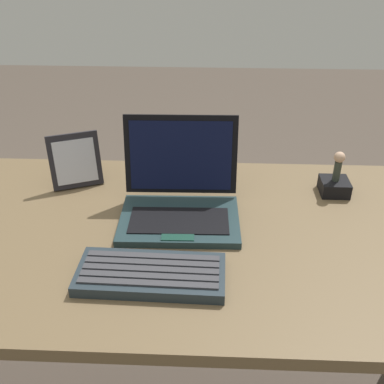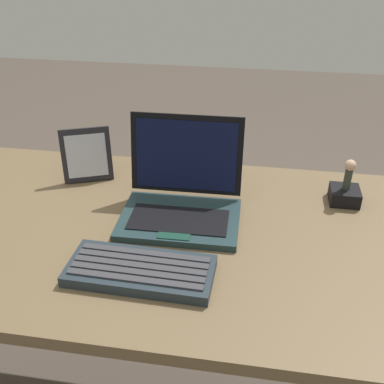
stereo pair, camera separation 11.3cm
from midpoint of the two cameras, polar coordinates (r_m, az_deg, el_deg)
The scene contains 6 objects.
desk at distance 1.20m, azimuth -3.49°, elevation -7.93°, with size 1.78×0.76×0.72m.
laptop_front at distance 1.18m, azimuth -4.24°, elevation -0.96°, with size 0.31×0.26×0.24m.
external_keyboard at distance 1.01m, azimuth -8.35°, elevation -10.14°, with size 0.32×0.15×0.03m.
photo_frame at distance 1.36m, azimuth -16.62°, elevation 3.64°, with size 0.15×0.09×0.16m.
figurine_stand at distance 1.34m, azimuth 14.97°, elevation 0.59°, with size 0.08×0.08×0.04m, color black.
figurine at distance 1.31m, azimuth 15.39°, elevation 3.34°, with size 0.03×0.03×0.09m.
Camera 1 is at (0.06, -0.93, 1.39)m, focal length 43.00 mm.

